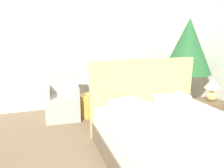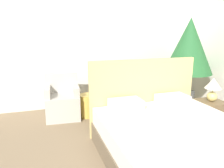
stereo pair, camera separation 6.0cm
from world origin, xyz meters
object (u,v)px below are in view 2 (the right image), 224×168
(potted_palm, at_px, (189,48))
(side_table, at_px, (87,105))
(table_lamp, at_px, (213,87))
(nightstand, at_px, (209,114))
(armchair_near_window_right, at_px, (109,99))
(bed, at_px, (173,139))
(armchair_near_window_left, at_px, (63,104))

(potted_palm, height_order, side_table, potted_palm)
(table_lamp, relative_size, side_table, 0.92)
(nightstand, bearing_deg, potted_palm, 74.05)
(armchair_near_window_right, relative_size, table_lamp, 2.09)
(bed, height_order, table_lamp, bed)
(armchair_near_window_left, distance_m, side_table, 0.49)
(bed, distance_m, armchair_near_window_left, 2.34)
(armchair_near_window_left, relative_size, side_table, 1.91)
(potted_palm, xyz_separation_m, nightstand, (-0.33, -1.14, -1.10))
(table_lamp, bearing_deg, potted_palm, 74.92)
(table_lamp, bearing_deg, side_table, 148.40)
(armchair_near_window_right, xyz_separation_m, potted_palm, (1.82, -0.14, 1.05))
(armchair_near_window_right, height_order, nightstand, armchair_near_window_right)
(nightstand, distance_m, side_table, 2.33)
(armchair_near_window_right, height_order, table_lamp, table_lamp)
(armchair_near_window_left, bearing_deg, potted_palm, 1.19)
(potted_palm, relative_size, nightstand, 4.02)
(armchair_near_window_left, distance_m, table_lamp, 2.83)
(bed, bearing_deg, table_lamp, 29.28)
(potted_palm, bearing_deg, table_lamp, -105.08)
(table_lamp, xyz_separation_m, side_table, (-2.00, 1.23, -0.53))
(bed, relative_size, armchair_near_window_left, 2.33)
(armchair_near_window_right, relative_size, side_table, 1.91)
(nightstand, height_order, side_table, nightstand)
(table_lamp, bearing_deg, bed, -150.72)
(bed, xyz_separation_m, armchair_near_window_right, (-0.30, 1.97, -0.00))
(side_table, bearing_deg, potted_palm, -1.99)
(bed, bearing_deg, side_table, 112.26)
(armchair_near_window_left, relative_size, table_lamp, 2.09)
(potted_palm, height_order, table_lamp, potted_palm)
(potted_palm, bearing_deg, side_table, 178.01)
(armchair_near_window_left, bearing_deg, table_lamp, -23.39)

